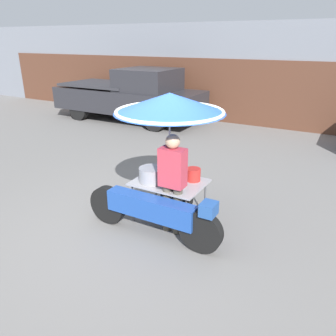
# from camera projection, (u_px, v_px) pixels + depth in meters

# --- Properties ---
(ground_plane) EXTENTS (36.00, 36.00, 0.00)m
(ground_plane) POSITION_uv_depth(u_px,v_px,m) (139.00, 227.00, 5.18)
(ground_plane) COLOR slate
(shopfront_building) EXTENTS (28.00, 2.06, 3.33)m
(shopfront_building) POSITION_uv_depth(u_px,v_px,m) (273.00, 74.00, 11.42)
(shopfront_building) COLOR gray
(shopfront_building) RESTS_ON ground
(vendor_motorcycle_cart) EXTENTS (2.24, 1.65, 2.06)m
(vendor_motorcycle_cart) POSITION_uv_depth(u_px,v_px,m) (167.00, 132.00, 4.81)
(vendor_motorcycle_cart) COLOR black
(vendor_motorcycle_cart) RESTS_ON ground
(vendor_person) EXTENTS (0.38, 0.22, 1.55)m
(vendor_person) POSITION_uv_depth(u_px,v_px,m) (173.00, 180.00, 4.77)
(vendor_person) COLOR #4C473D
(vendor_person) RESTS_ON ground
(pickup_truck) EXTENTS (5.44, 1.99, 1.86)m
(pickup_truck) POSITION_uv_depth(u_px,v_px,m) (131.00, 96.00, 11.66)
(pickup_truck) COLOR black
(pickup_truck) RESTS_ON ground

